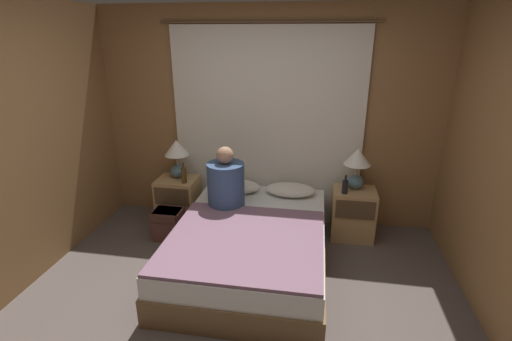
{
  "coord_description": "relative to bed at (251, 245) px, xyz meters",
  "views": [
    {
      "loc": [
        0.58,
        -2.3,
        2.18
      ],
      "look_at": [
        0.0,
        1.12,
        0.9
      ],
      "focal_mm": 26.0,
      "sensor_mm": 36.0,
      "label": 1
    }
  ],
  "objects": [
    {
      "name": "lamp_left",
      "position": [
        -1.03,
        0.81,
        0.63
      ],
      "size": [
        0.29,
        0.29,
        0.46
      ],
      "color": "slate",
      "rests_on": "nightstand_left"
    },
    {
      "name": "beer_bottle_on_right_stand",
      "position": [
        0.91,
        0.65,
        0.42
      ],
      "size": [
        0.06,
        0.06,
        0.21
      ],
      "color": "black",
      "rests_on": "nightstand_right"
    },
    {
      "name": "blanket_on_bed",
      "position": [
        0.0,
        -0.31,
        0.24
      ],
      "size": [
        1.38,
        1.3,
        0.03
      ],
      "color": "slate",
      "rests_on": "bed"
    },
    {
      "name": "person_left_in_bed",
      "position": [
        -0.33,
        0.38,
        0.49
      ],
      "size": [
        0.39,
        0.39,
        0.66
      ],
      "color": "#38517A",
      "rests_on": "bed"
    },
    {
      "name": "curtain_panel",
      "position": [
        0.0,
        1.05,
        0.93
      ],
      "size": [
        2.39,
        0.02,
        2.31
      ],
      "color": "silver",
      "rests_on": "ground_plane"
    },
    {
      "name": "pillow_right",
      "position": [
        0.32,
        0.78,
        0.29
      ],
      "size": [
        0.57,
        0.35,
        0.12
      ],
      "color": "silver",
      "rests_on": "bed"
    },
    {
      "name": "nightstand_right",
      "position": [
        1.03,
        0.75,
        0.06
      ],
      "size": [
        0.47,
        0.4,
        0.57
      ],
      "color": "tan",
      "rests_on": "ground_plane"
    },
    {
      "name": "ground_plane",
      "position": [
        0.0,
        -0.82,
        -0.22
      ],
      "size": [
        16.0,
        16.0,
        0.0
      ],
      "primitive_type": "plane",
      "color": "#564C47"
    },
    {
      "name": "backpack_on_floor",
      "position": [
        -1.01,
        0.35,
        -0.02
      ],
      "size": [
        0.32,
        0.27,
        0.35
      ],
      "color": "brown",
      "rests_on": "ground_plane"
    },
    {
      "name": "pillow_left",
      "position": [
        -0.32,
        0.78,
        0.29
      ],
      "size": [
        0.57,
        0.35,
        0.12
      ],
      "color": "silver",
      "rests_on": "bed"
    },
    {
      "name": "bed",
      "position": [
        0.0,
        0.0,
        0.0
      ],
      "size": [
        1.44,
        1.99,
        0.45
      ],
      "color": "brown",
      "rests_on": "ground_plane"
    },
    {
      "name": "lamp_right",
      "position": [
        1.03,
        0.81,
        0.63
      ],
      "size": [
        0.29,
        0.29,
        0.46
      ],
      "color": "slate",
      "rests_on": "nightstand_right"
    },
    {
      "name": "beer_bottle_on_left_stand",
      "position": [
        -0.9,
        0.65,
        0.44
      ],
      "size": [
        0.06,
        0.06,
        0.24
      ],
      "color": "#513819",
      "rests_on": "nightstand_left"
    },
    {
      "name": "nightstand_left",
      "position": [
        -1.03,
        0.75,
        0.06
      ],
      "size": [
        0.47,
        0.4,
        0.57
      ],
      "color": "tan",
      "rests_on": "ground_plane"
    },
    {
      "name": "wall_back",
      "position": [
        0.0,
        1.11,
        1.03
      ],
      "size": [
        4.03,
        0.06,
        2.5
      ],
      "color": "olive",
      "rests_on": "ground_plane"
    }
  ]
}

